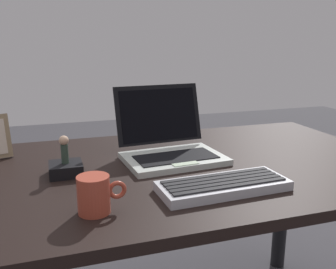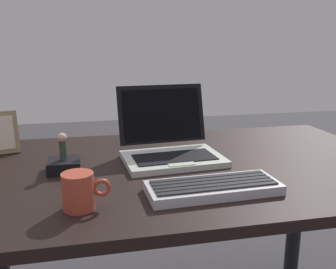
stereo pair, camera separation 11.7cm
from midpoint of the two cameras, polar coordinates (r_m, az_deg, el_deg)
The scene contains 6 objects.
desk at distance 1.19m, azimuth 4.62°, elevation -9.41°, with size 1.40×0.82×0.70m.
laptop_front at distance 1.19m, azimuth 3.05°, elevation -1.59°, with size 0.32×0.29×0.22m.
external_keyboard at distance 0.95m, azimuth 10.52°, elevation -8.05°, with size 0.34×0.14×0.03m.
figurine_stand at distance 1.11m, azimuth -12.78°, elevation -4.70°, with size 0.09×0.09×0.04m, color black.
figurine at distance 1.09m, azimuth -12.96°, elevation -1.57°, with size 0.03×0.03×0.08m.
coffee_mug at distance 0.85m, azimuth -9.64°, elevation -8.63°, with size 0.11×0.07×0.09m.
Camera 2 is at (-0.26, -1.05, 1.07)m, focal length 39.71 mm.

